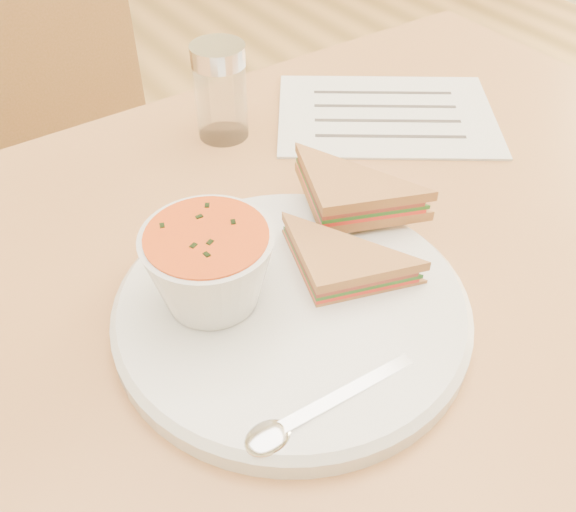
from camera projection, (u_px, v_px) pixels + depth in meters
dining_table at (322, 450)px, 0.87m from camera, size 1.00×0.70×0.75m
chair_far at (120, 264)px, 1.09m from camera, size 0.41×0.41×0.82m
plate at (292, 310)px, 0.54m from camera, size 0.34×0.34×0.02m
soup_bowl at (210, 271)px, 0.52m from camera, size 0.14×0.14×0.07m
sandwich_half_a at (316, 300)px, 0.52m from camera, size 0.13×0.13×0.03m
sandwich_half_b at (322, 223)px, 0.57m from camera, size 0.14×0.14×0.03m
spoon at (330, 403)px, 0.46m from camera, size 0.18×0.04×0.01m
paper_menu at (386, 115)px, 0.79m from camera, size 0.33×0.31×0.00m
condiment_shaker at (221, 92)px, 0.73m from camera, size 0.07×0.07×0.11m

